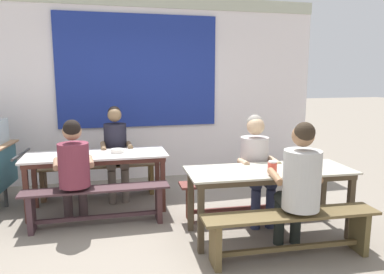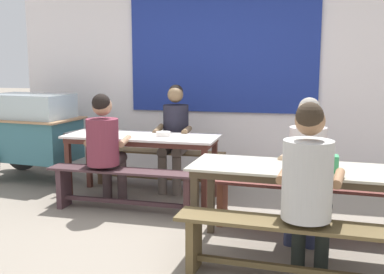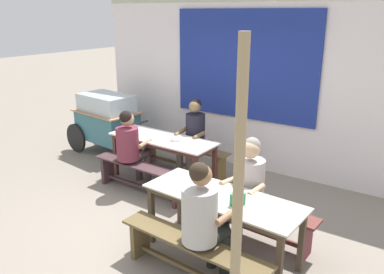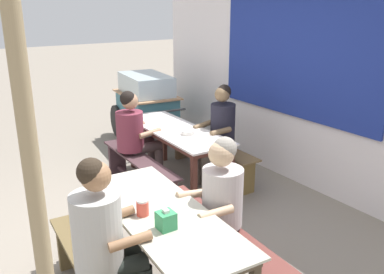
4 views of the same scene
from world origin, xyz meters
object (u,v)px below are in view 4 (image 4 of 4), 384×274
person_right_near_table (215,201)px  bench_far_back (211,154)px  condiment_jar (143,207)px  person_near_front (105,233)px  soup_bowl (188,132)px  bench_near_back (219,241)px  person_center_facing (219,129)px  tissue_box (166,220)px  food_cart (146,103)px  person_left_back_turned (135,132)px  bench_far_front (139,170)px  dining_table_far (177,135)px  dining_table_near (162,221)px  wooden_support_post (40,234)px

person_right_near_table → bench_far_back: bearing=144.6°
condiment_jar → bench_far_back: bearing=132.2°
person_near_front → soup_bowl: person_near_front is taller
bench_far_back → person_near_front: 3.01m
soup_bowl → bench_near_back: bearing=-24.2°
soup_bowl → person_right_near_table: bearing=-25.9°
person_center_facing → person_near_front: person_near_front is taller
bench_near_back → tissue_box: 0.84m
food_cart → tissue_box: food_cart is taller
person_left_back_turned → person_right_near_table: bearing=-8.2°
bench_far_front → person_left_back_turned: 0.49m
person_center_facing → condiment_jar: person_center_facing is taller
bench_near_back → soup_bowl: bearing=155.8°
dining_table_far → soup_bowl: (0.27, 0.00, 0.10)m
food_cart → person_near_front: size_ratio=1.26×
bench_far_back → condiment_jar: (1.77, -1.96, 0.51)m
dining_table_far → dining_table_near: (1.83, -1.26, 0.00)m
dining_table_far → person_near_front: 2.58m
dining_table_near → soup_bowl: soup_bowl is taller
person_near_front → tissue_box: 0.44m
condiment_jar → bench_near_back: bearing=83.9°
person_near_front → condiment_jar: bearing=106.8°
dining_table_far → person_center_facing: 0.55m
food_cart → wooden_support_post: (4.30, -2.79, 0.58)m
condiment_jar → tissue_box: bearing=9.7°
dining_table_far → condiment_jar: 2.27m
bench_far_back → bench_far_front: size_ratio=1.04×
food_cart → person_near_front: (3.65, -2.24, 0.08)m
person_center_facing → person_right_near_table: (1.61, -1.26, -0.01)m
dining_table_far → bench_far_back: dining_table_far is taller
person_near_front → soup_bowl: 2.40m
person_near_front → wooden_support_post: (0.65, -0.55, 0.51)m
bench_near_back → condiment_jar: 0.86m
wooden_support_post → dining_table_near: bearing=124.1°
food_cart → person_right_near_table: bearing=-19.0°
bench_far_back → condiment_jar: 2.69m
bench_near_back → person_near_front: size_ratio=1.35×
dining_table_near → bench_far_front: (-1.84, 0.71, -0.37)m
bench_far_back → person_near_front: size_ratio=1.32×
tissue_box → bench_far_back: bearing=137.0°
condiment_jar → bench_far_front: bearing=154.5°
food_cart → condiment_jar: size_ratio=13.04×
soup_bowl → tissue_box: bearing=-37.3°
soup_bowl → bench_far_back: bearing=115.1°
bench_near_back → person_center_facing: 2.03m
person_right_near_table → condiment_jar: bearing=-98.9°
person_left_back_turned → person_near_front: bearing=-31.0°
person_right_near_table → dining_table_far: bearing=157.5°
bench_far_front → food_cart: (-1.75, 1.02, 0.38)m
food_cart → wooden_support_post: 5.16m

